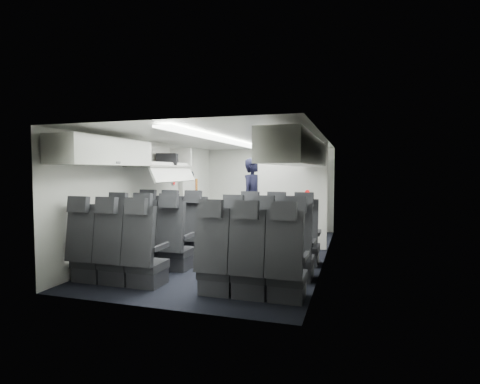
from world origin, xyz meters
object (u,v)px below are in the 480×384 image
Objects in this scene: seat_row_mid at (205,247)px; flight_attendant at (254,199)px; seat_row_rear at (179,260)px; galley_unit at (303,195)px; boarding_door at (189,196)px; seat_row_front at (225,237)px; carry_on_bag at (167,159)px.

flight_attendant reaches higher than seat_row_mid.
seat_row_rear is 1.75× the size of galley_unit.
flight_attendant is (-0.91, -1.38, -0.02)m from galley_unit.
galley_unit is 1.02× the size of boarding_door.
seat_row_mid is at bearing -155.97° from flight_attendant.
seat_row_mid is (0.00, -0.90, 0.00)m from seat_row_front.
seat_row_mid is at bearing -102.88° from galley_unit.
carry_on_bag is (-2.34, -2.74, 0.85)m from galley_unit.
seat_row_front is 1.00× the size of seat_row_rear.
seat_row_rear is 8.50× the size of carry_on_bag.
boarding_door reaches higher than flight_attendant.
seat_row_rear is at bearing -90.00° from seat_row_mid.
carry_on_bag is at bearing -80.95° from boarding_door.
seat_row_front is 1.79× the size of boarding_door.
seat_row_front is at bearing -106.28° from galley_unit.
seat_row_mid is 1.79× the size of flight_attendant.
seat_row_mid is 1.79× the size of boarding_door.
seat_row_mid is 0.90m from seat_row_rear.
seat_row_front is 2.71m from boarding_door.
carry_on_bag reaches higher than galley_unit.
seat_row_front is 1.80m from seat_row_rear.
boarding_door reaches higher than seat_row_front.
flight_attendant is 2.15m from carry_on_bag.
galley_unit reaches higher than seat_row_mid.
seat_row_rear is 3.04m from carry_on_bag.
galley_unit is (0.95, 3.25, 0.55)m from seat_row_front.
carry_on_bag is at bearing 134.49° from seat_row_mid.
galley_unit is 4.85× the size of carry_on_bag.
carry_on_bag is (-1.39, 1.41, 1.40)m from seat_row_mid.
galley_unit is at bearing 79.35° from seat_row_rear.
flight_attendant is (1.67, -0.21, -0.02)m from boarding_door.
boarding_door is at bearing 118.77° from seat_row_mid.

